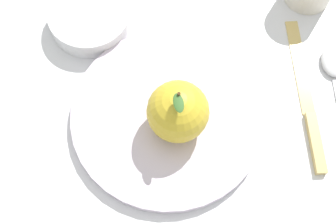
{
  "coord_description": "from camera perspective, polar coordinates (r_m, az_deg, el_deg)",
  "views": [
    {
      "loc": [
        0.25,
        -0.04,
        0.58
      ],
      "look_at": [
        0.02,
        -0.05,
        0.02
      ],
      "focal_mm": 49.09,
      "sensor_mm": 36.0,
      "label": 1
    }
  ],
  "objects": [
    {
      "name": "ground_plane",
      "position": [
        0.63,
        4.5,
        0.84
      ],
      "size": [
        2.4,
        2.4,
        0.0
      ],
      "primitive_type": "plane",
      "color": "silver"
    },
    {
      "name": "dinner_plate",
      "position": [
        0.61,
        0.0,
        -0.39
      ],
      "size": [
        0.26,
        0.26,
        0.02
      ],
      "color": "silver",
      "rests_on": "ground_plane"
    },
    {
      "name": "apple",
      "position": [
        0.57,
        1.24,
        0.06
      ],
      "size": [
        0.08,
        0.08,
        0.09
      ],
      "color": "gold",
      "rests_on": "dinner_plate"
    },
    {
      "name": "side_bowl",
      "position": [
        0.68,
        -9.69,
        11.6
      ],
      "size": [
        0.12,
        0.12,
        0.03
      ],
      "color": "white",
      "rests_on": "ground_plane"
    },
    {
      "name": "knife",
      "position": [
        0.65,
        17.02,
        0.64
      ],
      "size": [
        0.23,
        0.04,
        0.01
      ],
      "color": "#D8B766",
      "rests_on": "ground_plane"
    },
    {
      "name": "spoon",
      "position": [
        0.68,
        20.12,
        4.13
      ],
      "size": [
        0.19,
        0.04,
        0.01
      ],
      "color": "silver",
      "rests_on": "ground_plane"
    }
  ]
}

